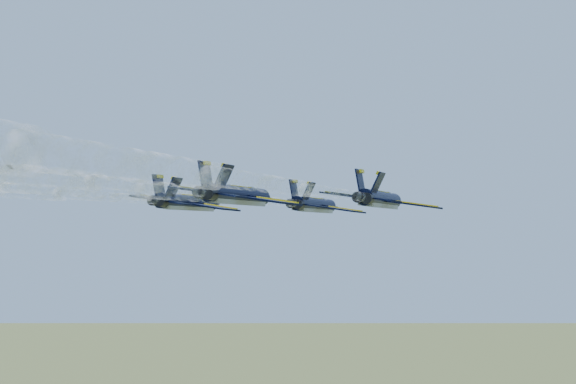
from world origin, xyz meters
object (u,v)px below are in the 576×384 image
at_px(jet_lead, 315,205).
at_px(jet_slot, 238,195).
at_px(jet_left, 188,203).
at_px(jet_right, 381,200).

xyz_separation_m(jet_lead, jet_slot, (2.28, -24.98, 0.00)).
bearing_deg(jet_lead, jet_slot, -88.90).
bearing_deg(jet_lead, jet_left, -132.11).
bearing_deg(jet_left, jet_slot, -49.36).
distance_m(jet_left, jet_slot, 17.31).
height_order(jet_lead, jet_slot, same).
bearing_deg(jet_right, jet_lead, 131.75).
xyz_separation_m(jet_lead, jet_right, (11.62, -11.28, 0.00)).
distance_m(jet_lead, jet_right, 16.20).
height_order(jet_left, jet_right, same).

